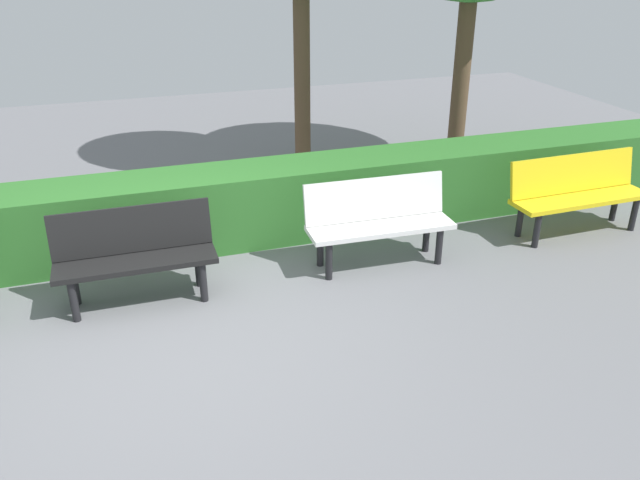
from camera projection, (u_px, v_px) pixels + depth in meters
name	position (u px, v px, depth m)	size (l,w,h in m)	color
ground_plane	(180.00, 341.00, 5.31)	(18.42, 18.42, 0.00)	slate
bench_yellow	(577.00, 191.00, 7.10)	(1.62, 0.50, 0.86)	yellow
bench_white	(378.00, 218.00, 6.41)	(1.48, 0.51, 0.86)	white
bench_black	(135.00, 252.00, 5.74)	(1.42, 0.47, 0.86)	black
hedge_row	(250.00, 204.00, 6.97)	(14.42, 0.73, 0.80)	#2D6B28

